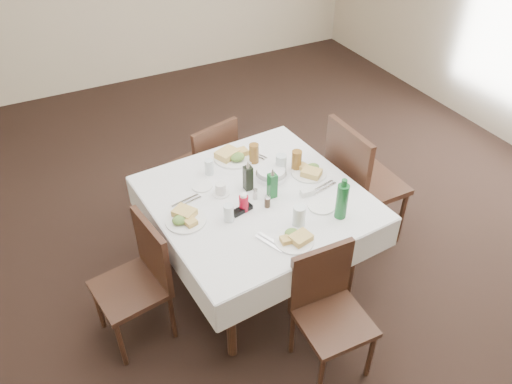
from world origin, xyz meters
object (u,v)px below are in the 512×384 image
bread_basket (271,174)px  oil_cruet_green (272,185)px  chair_west (141,275)px  water_n (209,167)px  chair_east (358,178)px  coffee_mug (221,189)px  chair_south (327,304)px  water_w (229,213)px  water_s (299,216)px  water_e (281,164)px  dining_table (257,206)px  ketchup_bottle (244,203)px  chair_north (209,162)px  oil_cruet_dark (248,177)px  green_bottle (342,201)px

bread_basket → oil_cruet_green: 0.21m
chair_west → water_n: water_n is taller
chair_east → chair_west: 1.69m
coffee_mug → chair_south: bearing=-73.2°
water_w → oil_cruet_green: (0.34, 0.09, 0.04)m
coffee_mug → water_s: bearing=-59.4°
chair_west → oil_cruet_green: bearing=0.7°
water_n → water_e: size_ratio=0.82×
dining_table → water_n: water_n is taller
chair_south → ketchup_bottle: 0.78m
coffee_mug → bread_basket: bearing=0.7°
chair_north → chair_west: (-0.84, -0.91, -0.01)m
water_w → oil_cruet_dark: size_ratio=0.52×
water_n → water_w: size_ratio=0.98×
water_w → bread_basket: water_w is taller
oil_cruet_dark → ketchup_bottle: (-0.12, -0.18, -0.03)m
chair_north → coffee_mug: chair_north is taller
chair_north → oil_cruet_green: (0.08, -0.90, 0.36)m
water_n → ketchup_bottle: bearing=-85.3°
chair_north → coffee_mug: 0.81m
water_s → oil_cruet_green: oil_cruet_green is taller
water_e → bread_basket: (-0.09, -0.03, -0.04)m
bread_basket → water_n: bearing=146.3°
water_n → oil_cruet_green: (0.26, -0.41, 0.04)m
water_w → coffee_mug: (0.06, 0.26, -0.02)m
water_w → green_bottle: green_bottle is taller
water_n → oil_cruet_dark: size_ratio=0.51×
dining_table → water_e: water_e is taller
oil_cruet_dark → oil_cruet_green: 0.17m
water_n → water_w: (-0.08, -0.50, 0.00)m
oil_cruet_green → coffee_mug: bearing=148.6°
chair_north → chair_south: (0.06, -1.61, -0.02)m
dining_table → water_e: (0.27, 0.16, 0.15)m
chair_north → water_e: size_ratio=6.44×
dining_table → coffee_mug: bearing=146.8°
water_n → oil_cruet_green: oil_cruet_green is taller
water_s → coffee_mug: water_s is taller
chair_south → chair_east: chair_east is taller
chair_south → water_s: bearing=86.6°
chair_east → oil_cruet_green: size_ratio=4.72×
water_s → chair_south: bearing=-93.4°
chair_east → water_w: bearing=-171.0°
oil_cruet_green → green_bottle: bearing=-52.8°
water_s → oil_cruet_green: (-0.01, 0.32, 0.02)m
chair_east → water_s: bearing=-152.0°
water_s → water_n: bearing=110.2°
chair_east → green_bottle: (-0.50, -0.45, 0.30)m
chair_east → bread_basket: 0.72m
water_e → oil_cruet_dark: 0.29m
water_w → ketchup_bottle: bearing=19.3°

